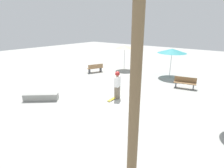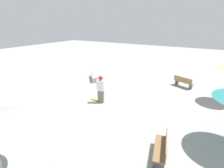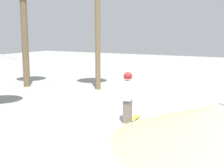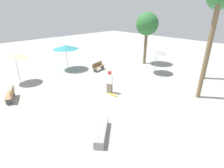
# 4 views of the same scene
# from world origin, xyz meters

# --- Properties ---
(ground_plane) EXTENTS (60.00, 60.00, 0.00)m
(ground_plane) POSITION_xyz_m (0.00, 0.00, 0.00)
(ground_plane) COLOR #9E9E99
(skater_main) EXTENTS (0.38, 0.54, 1.83)m
(skater_main) POSITION_xyz_m (-0.50, -0.48, 0.99)
(skater_main) COLOR #726656
(skater_main) RESTS_ON ground_plane
(skateboard) EXTENTS (0.23, 0.81, 0.07)m
(skateboard) POSITION_xyz_m (-0.41, -0.03, 0.06)
(skateboard) COLOR gold
(skateboard) RESTS_ON ground_plane
(concrete_ledge) EXTENTS (1.93, 1.77, 0.44)m
(concrete_ledge) POSITION_xyz_m (3.17, 2.80, 0.22)
(concrete_ledge) COLOR gray
(concrete_ledge) RESTS_ON ground_plane
(bench_near) EXTENTS (1.05, 1.64, 0.85)m
(bench_near) POSITION_xyz_m (5.31, -4.54, 0.43)
(bench_near) COLOR #47474C
(bench_near) RESTS_ON ground_plane
(bench_far) EXTENTS (1.66, 0.80, 0.85)m
(bench_far) POSITION_xyz_m (-3.40, -5.26, 0.43)
(bench_far) COLOR #47474C
(bench_far) RESTS_ON ground_plane
(shade_umbrella_teal) EXTENTS (2.58, 2.58, 2.59)m
(shade_umbrella_teal) POSITION_xyz_m (-1.26, -7.82, 2.39)
(shade_umbrella_teal) COLOR #B7B7BC
(shade_umbrella_teal) RESTS_ON ground_plane
(shade_umbrella_tan) EXTENTS (1.97, 1.97, 2.62)m
(shade_umbrella_tan) POSITION_xyz_m (3.73, -7.49, 2.43)
(shade_umbrella_tan) COLOR #B7B7BC
(shade_umbrella_tan) RESTS_ON ground_plane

